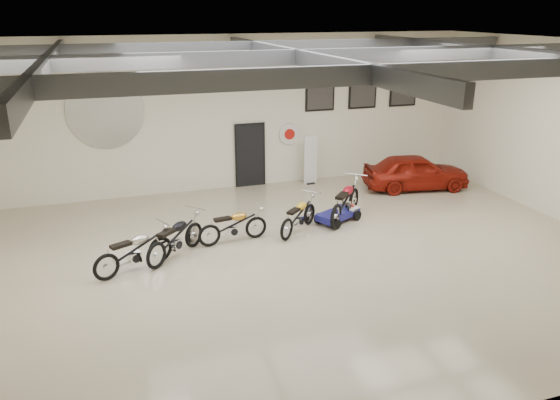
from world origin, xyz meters
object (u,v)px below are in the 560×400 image
object	(u,v)px
motorcycle_gold	(233,225)
go_kart	(341,210)
vintage_car	(416,172)
motorcycle_red	(345,201)
motorcycle_black	(175,237)
motorcycle_yellow	(298,215)
motorcycle_silver	(134,250)
banner_stand	(311,159)

from	to	relation	value
motorcycle_gold	go_kart	xyz separation A→B (m)	(3.29, 0.54, -0.18)
vintage_car	go_kart	bearing A→B (deg)	128.22
motorcycle_gold	motorcycle_red	size ratio (longest dim) A/B	0.83
motorcycle_black	motorcycle_red	distance (m)	5.06
motorcycle_gold	vintage_car	xyz separation A→B (m)	(6.87, 2.45, 0.12)
motorcycle_black	go_kart	xyz separation A→B (m)	(4.83, 0.99, -0.22)
motorcycle_red	go_kart	world-z (taller)	motorcycle_red
motorcycle_black	go_kart	distance (m)	4.93
motorcycle_gold	motorcycle_yellow	distance (m)	1.84
motorcycle_black	motorcycle_yellow	bearing A→B (deg)	-32.81
motorcycle_silver	go_kart	distance (m)	6.01
motorcycle_red	banner_stand	bearing A→B (deg)	38.55
banner_stand	motorcycle_black	distance (m)	6.95
banner_stand	motorcycle_red	distance (m)	3.55
motorcycle_gold	banner_stand	bearing A→B (deg)	40.31
banner_stand	go_kart	bearing A→B (deg)	-101.17
motorcycle_silver	motorcycle_red	distance (m)	6.14
motorcycle_silver	go_kart	world-z (taller)	motorcycle_silver
banner_stand	go_kart	distance (m)	3.61
motorcycle_black	vintage_car	world-z (taller)	vintage_car
motorcycle_silver	motorcycle_red	bearing A→B (deg)	-11.33
motorcycle_silver	motorcycle_gold	distance (m)	2.70
go_kart	banner_stand	bearing A→B (deg)	55.84
motorcycle_yellow	vintage_car	size ratio (longest dim) A/B	0.53
motorcycle_silver	motorcycle_red	size ratio (longest dim) A/B	0.88
motorcycle_silver	go_kart	bearing A→B (deg)	-11.20
motorcycle_black	vintage_car	size ratio (longest dim) A/B	0.58
motorcycle_silver	vintage_car	distance (m)	9.99
motorcycle_yellow	motorcycle_red	bearing A→B (deg)	-26.52
motorcycle_black	go_kart	bearing A→B (deg)	-30.93
motorcycle_black	vintage_car	distance (m)	8.89
motorcycle_black	motorcycle_gold	size ratio (longest dim) A/B	1.09
go_kart	vintage_car	xyz separation A→B (m)	(3.58, 1.92, 0.29)
motorcycle_red	go_kart	distance (m)	0.31
motorcycle_gold	motorcycle_red	xyz separation A→B (m)	(3.42, 0.55, 0.10)
motorcycle_gold	go_kart	distance (m)	3.34
motorcycle_gold	motorcycle_red	world-z (taller)	motorcycle_red
motorcycle_silver	motorcycle_gold	bearing A→B (deg)	-5.67
go_kart	motorcycle_gold	bearing A→B (deg)	162.08
motorcycle_silver	motorcycle_black	size ratio (longest dim) A/B	0.98
motorcycle_gold	motorcycle_yellow	bearing A→B (deg)	-3.41
banner_stand	motorcycle_black	xyz separation A→B (m)	(-5.26, -4.53, -0.35)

